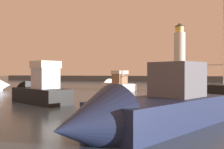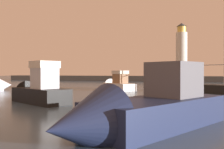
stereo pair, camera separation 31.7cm
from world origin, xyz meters
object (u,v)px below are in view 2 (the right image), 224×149
object	(u,v)px
motorboat_0	(35,90)
motorboat_3	(115,84)
lighthouse	(182,51)
motorboat_2	(139,111)
sailboat_moored	(217,88)

from	to	relation	value
motorboat_0	motorboat_3	bearing A→B (deg)	80.55
motorboat_0	motorboat_3	distance (m)	15.60
motorboat_0	motorboat_3	xyz separation A→B (m)	(2.56, 15.39, -0.17)
lighthouse	motorboat_2	bearing A→B (deg)	-91.44
motorboat_0	motorboat_2	bearing A→B (deg)	-36.36
motorboat_0	motorboat_2	xyz separation A→B (m)	(9.93, -7.31, -0.09)
sailboat_moored	lighthouse	bearing A→B (deg)	96.97
motorboat_3	lighthouse	bearing A→B (deg)	74.53
motorboat_0	motorboat_2	size ratio (longest dim) A/B	0.79
motorboat_0	motorboat_2	world-z (taller)	motorboat_0
lighthouse	motorboat_2	world-z (taller)	lighthouse
motorboat_3	sailboat_moored	xyz separation A→B (m)	(12.90, -2.48, -0.20)
motorboat_3	sailboat_moored	distance (m)	13.14
motorboat_2	sailboat_moored	xyz separation A→B (m)	(5.53, 20.22, -0.29)
motorboat_2	lighthouse	bearing A→B (deg)	88.56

